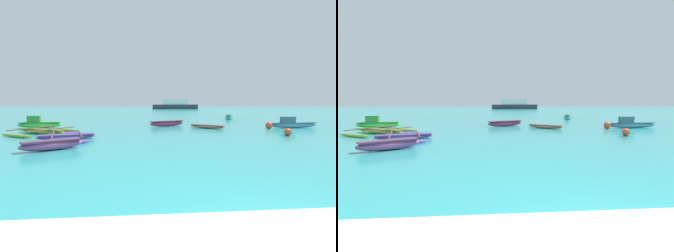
{
  "view_description": "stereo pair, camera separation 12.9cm",
  "coord_description": "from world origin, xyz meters",
  "views": [
    {
      "loc": [
        -2.17,
        -3.39,
        2.07
      ],
      "look_at": [
        -0.36,
        16.38,
        0.25
      ],
      "focal_mm": 28.0,
      "sensor_mm": 36.0,
      "label": 1
    },
    {
      "loc": [
        -2.04,
        -3.4,
        2.07
      ],
      "look_at": [
        -0.36,
        16.38,
        0.25
      ],
      "focal_mm": 28.0,
      "sensor_mm": 36.0,
      "label": 2
    }
  ],
  "objects": [
    {
      "name": "moored_boat_3",
      "position": [
        9.68,
        16.5,
        0.32
      ],
      "size": [
        4.14,
        0.74,
        0.92
      ],
      "rotation": [
        0.0,
        0.0,
        0.07
      ],
      "color": "#599CBA",
      "rests_on": "ground_plane"
    },
    {
      "name": "moored_boat_0",
      "position": [
        -10.59,
        18.39,
        0.35
      ],
      "size": [
        3.41,
        1.0,
        0.98
      ],
      "rotation": [
        0.0,
        0.0,
        0.12
      ],
      "color": "#4DE449",
      "rests_on": "ground_plane"
    },
    {
      "name": "moored_boat_1",
      "position": [
        -0.22,
        18.91,
        0.26
      ],
      "size": [
        3.2,
        1.87,
        0.46
      ],
      "rotation": [
        0.0,
        0.0,
        0.44
      ],
      "color": "#9F2F57",
      "rests_on": "ground_plane"
    },
    {
      "name": "moored_boat_6",
      "position": [
        -6.14,
        8.18,
        0.25
      ],
      "size": [
        2.52,
        1.86,
        0.45
      ],
      "rotation": [
        0.0,
        0.0,
        0.56
      ],
      "color": "#9B4B88",
      "rests_on": "ground_plane"
    },
    {
      "name": "mooring_buoy_0",
      "position": [
        6.63,
        11.87,
        0.23
      ],
      "size": [
        0.47,
        0.47,
        0.47
      ],
      "color": "#E54C2D",
      "rests_on": "ground_plane"
    },
    {
      "name": "ground_plane",
      "position": [
        0.0,
        0.0,
        0.0
      ],
      "size": [
        240.0,
        240.0,
        0.0
      ],
      "color": "teal"
    },
    {
      "name": "moored_boat_4",
      "position": [
        -8.73,
        14.11,
        0.18
      ],
      "size": [
        4.34,
        4.66,
        0.39
      ],
      "rotation": [
        0.0,
        0.0,
        -0.55
      ],
      "color": "#93AA38",
      "rests_on": "ground_plane"
    },
    {
      "name": "moored_boat_2",
      "position": [
        7.97,
        27.03,
        0.21
      ],
      "size": [
        1.77,
        2.39,
        0.6
      ],
      "rotation": [
        0.0,
        0.0,
        1.02
      ],
      "color": "#4EDBC6",
      "rests_on": "ground_plane"
    },
    {
      "name": "distant_ferry",
      "position": [
        7.03,
        74.21,
        1.19
      ],
      "size": [
        13.3,
        2.93,
        2.93
      ],
      "color": "#2D333D",
      "rests_on": "ground_plane"
    },
    {
      "name": "moored_boat_7",
      "position": [
        2.82,
        16.84,
        0.17
      ],
      "size": [
        2.67,
        2.25,
        0.29
      ],
      "rotation": [
        0.0,
        0.0,
        -0.66
      ],
      "color": "tan",
      "rests_on": "ground_plane"
    },
    {
      "name": "moored_boat_5",
      "position": [
        -6.48,
        11.56,
        0.16
      ],
      "size": [
        3.25,
        4.65,
        0.34
      ],
      "rotation": [
        0.0,
        0.0,
        0.29
      ],
      "color": "#8155C9",
      "rests_on": "ground_plane"
    },
    {
      "name": "mooring_buoy_1",
      "position": [
        7.52,
        16.12,
        0.27
      ],
      "size": [
        0.54,
        0.54,
        0.54
      ],
      "color": "#E54C2D",
      "rests_on": "ground_plane"
    }
  ]
}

